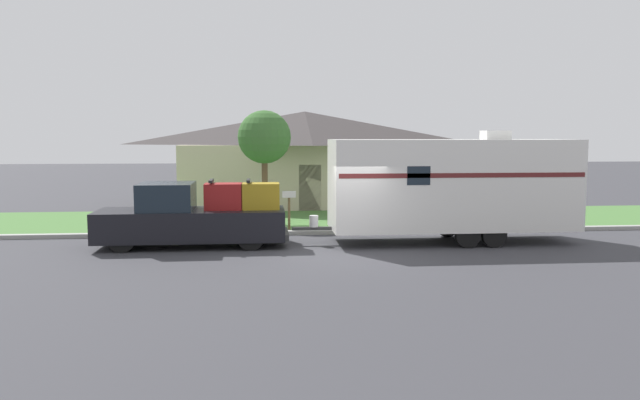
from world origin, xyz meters
TOP-DOWN VIEW (x-y plane):
  - ground_plane at (0.00, 0.00)m, footprint 120.00×120.00m
  - curb_strip at (0.00, 3.75)m, footprint 80.00×0.30m
  - lawn_strip at (0.00, 7.40)m, footprint 80.00×7.00m
  - house_across_street at (-0.25, 13.49)m, footprint 12.71×6.91m
  - pickup_truck at (-4.55, 1.76)m, footprint 5.81×1.95m
  - travel_trailer at (3.60, 1.76)m, footprint 8.95×2.39m
  - mailbox at (-1.46, 4.69)m, footprint 0.48×0.20m
  - tree_in_yard at (-2.30, 6.88)m, footprint 2.07×2.07m

SIDE VIEW (x-z plane):
  - ground_plane at x=0.00m, z-range 0.00..0.00m
  - lawn_strip at x=0.00m, z-range 0.00..0.03m
  - curb_strip at x=0.00m, z-range 0.00..0.14m
  - pickup_truck at x=-4.55m, z-range -0.13..1.93m
  - mailbox at x=-1.46m, z-range 0.38..1.79m
  - travel_trailer at x=3.60m, z-range 0.08..3.64m
  - house_across_street at x=-0.25m, z-range 0.08..4.67m
  - tree_in_yard at x=-2.30m, z-range 1.12..5.51m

